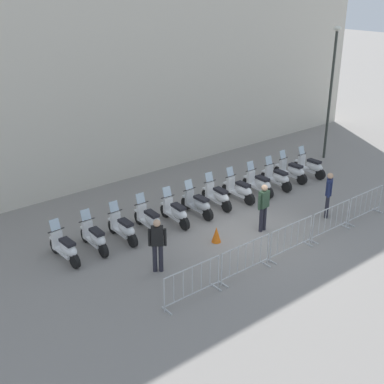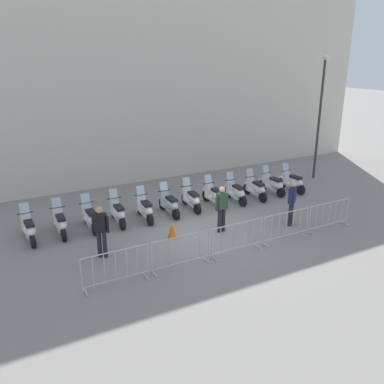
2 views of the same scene
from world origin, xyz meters
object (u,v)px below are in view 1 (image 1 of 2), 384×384
Objects in this scene: motorcycle_2 at (124,228)px; motorcycle_0 at (65,248)px; motorcycle_9 at (277,178)px; motorcycle_10 at (292,171)px; barrier_segment_1 at (246,259)px; motorcycle_8 at (259,184)px; barrier_segment_0 at (192,283)px; officer_near_row_end at (329,192)px; motorcycle_4 at (176,212)px; motorcycle_5 at (198,204)px; officer_mid_plaza at (264,205)px; traffic_cone at (216,234)px; motorcycle_11 at (311,166)px; motorcycle_3 at (150,220)px; officer_by_barriers at (157,242)px; street_lamp at (332,82)px; barrier_segment_4 at (365,205)px; barrier_segment_3 at (331,221)px; motorcycle_6 at (218,196)px; barrier_segment_2 at (291,239)px; motorcycle_7 at (240,190)px; motorcycle_1 at (95,238)px.

motorcycle_0 is at bearing 176.39° from motorcycle_2.
motorcycle_2 and motorcycle_9 have the same top height.
motorcycle_2 and motorcycle_10 have the same top height.
motorcycle_8 is at bearing 36.70° from barrier_segment_1.
officer_near_row_end reaches higher than barrier_segment_0.
motorcycle_4 is 4.67m from barrier_segment_0.
officer_mid_plaza is (0.82, -2.39, 0.53)m from motorcycle_5.
officer_mid_plaza is at bearing -137.33° from motorcycle_8.
motorcycle_4 is 4.24m from motorcycle_8.
motorcycle_5 reaches higher than traffic_cone.
motorcycle_3 is at bearing 175.40° from motorcycle_11.
motorcycle_4 is at bearing 39.19° from officer_by_barriers.
motorcycle_5 is at bearing -176.60° from street_lamp.
motorcycle_2 is at bearing 174.87° from motorcycle_5.
motorcycle_10 is 6.46m from traffic_cone.
motorcycle_4 is 6.90m from barrier_segment_4.
motorcycle_0 and motorcycle_9 have the same top height.
motorcycle_8 is at bearing 77.46° from barrier_segment_3.
barrier_segment_4 is (-2.02, -3.83, 0.07)m from motorcycle_11.
motorcycle_10 is 3.62m from officer_near_row_end.
motorcycle_8 is at bearing 42.67° from officer_mid_plaza.
motorcycle_2 is at bearing 108.66° from barrier_segment_1.
motorcycle_11 is 0.89× the size of barrier_segment_1.
officer_near_row_end is at bearing -54.94° from motorcycle_6.
motorcycle_8 is at bearing -7.20° from motorcycle_6.
barrier_segment_1 is at bearing -149.07° from motorcycle_9.
barrier_segment_2 is at bearing -60.73° from motorcycle_3.
motorcycle_10 is 1.00× the size of officer_by_barriers.
officer_mid_plaza reaches higher than barrier_segment_0.
street_lamp is at bearing 1.61° from motorcycle_3.
motorcycle_7 reaches higher than barrier_segment_4.
motorcycle_7 is 4.32m from barrier_segment_2.
motorcycle_7 is 0.89× the size of barrier_segment_3.
motorcycle_1 is at bearing 154.29° from officer_near_row_end.
motorcycle_10 is at bearing -2.27° from motorcycle_7.
motorcycle_8 is at bearing 175.31° from motorcycle_9.
motorcycle_9 is 0.89× the size of barrier_segment_3.
barrier_segment_2 is at bearing 176.28° from barrier_segment_4.
traffic_cone is at bearing -116.78° from motorcycle_5.
officer_near_row_end is (7.16, 0.48, 0.46)m from barrier_segment_0.
barrier_segment_2 is (-5.02, -3.78, 0.07)m from motorcycle_10.
motorcycle_6 is 0.89× the size of barrier_segment_2.
motorcycle_3 is 3.96m from officer_mid_plaza.
motorcycle_7 is at bearing 18.18° from officer_by_barriers.
officer_near_row_end reaches higher than motorcycle_9.
barrier_segment_4 is at bearing -3.72° from barrier_segment_2.
street_lamp reaches higher than motorcycle_0.
motorcycle_7 is at bearing 92.47° from barrier_segment_3.
motorcycle_10 is at bearing 3.50° from motorcycle_9.
street_lamp is 8.96m from officer_mid_plaza.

